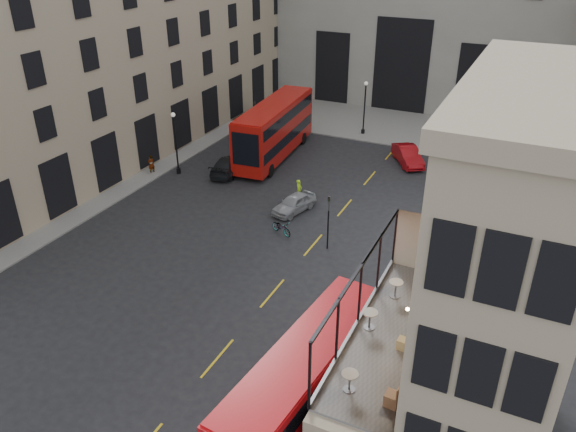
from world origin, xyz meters
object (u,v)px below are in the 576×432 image
at_px(street_lamp_b, 364,111).
at_px(car_b, 408,155).
at_px(traffic_light_near, 328,216).
at_px(pedestrian_a, 263,119).
at_px(street_lamp_a, 176,147).
at_px(cyclist, 299,190).
at_px(pedestrian_c, 453,124).
at_px(cafe_table_near, 350,379).
at_px(bus_far, 275,127).
at_px(cafe_table_far, 396,287).
at_px(cafe_chair_b, 403,343).
at_px(traffic_light_far, 255,116).
at_px(bicycle, 281,227).
at_px(car_c, 228,165).
at_px(car_a, 294,203).
at_px(cafe_chair_c, 418,337).
at_px(pedestrian_b, 298,121).
at_px(cafe_chair_a, 392,399).
at_px(pedestrian_e, 151,164).
at_px(cafe_chair_d, 436,281).
at_px(bus_near, 305,382).
at_px(cafe_table_mid, 370,317).
at_px(pedestrian_d, 502,127).

xyz_separation_m(street_lamp_b, car_b, (5.98, -5.55, -1.62)).
height_order(traffic_light_near, pedestrian_a, traffic_light_near).
bearing_deg(street_lamp_a, cyclist, -1.43).
bearing_deg(pedestrian_c, cafe_table_near, 52.64).
bearing_deg(street_lamp_a, pedestrian_c, 47.52).
distance_m(bus_far, cafe_table_far, 28.36).
bearing_deg(cafe_chair_b, cafe_table_far, 110.93).
distance_m(traffic_light_far, bicycle, 18.79).
distance_m(street_lamp_b, car_c, 15.91).
distance_m(car_a, car_c, 8.99).
height_order(street_lamp_b, bicycle, street_lamp_b).
relative_size(bus_far, pedestrian_a, 6.36).
distance_m(street_lamp_b, cafe_chair_c, 36.81).
distance_m(street_lamp_b, bus_far, 10.53).
relative_size(street_lamp_a, pedestrian_b, 3.14).
distance_m(bicycle, cafe_chair_a, 20.60).
bearing_deg(pedestrian_a, pedestrian_e, -95.29).
distance_m(street_lamp_b, pedestrian_a, 10.32).
height_order(cafe_chair_b, cafe_chair_d, cafe_chair_d).
distance_m(cafe_chair_a, cafe_chair_b, 2.97).
bearing_deg(cafe_chair_a, street_lamp_a, 138.52).
bearing_deg(pedestrian_e, street_lamp_b, 162.09).
distance_m(cafe_table_far, cafe_chair_a, 6.28).
xyz_separation_m(street_lamp_a, cafe_chair_c, (24.47, -18.17, 2.48)).
xyz_separation_m(bus_near, cafe_table_mid, (2.00, 1.75, 2.76)).
xyz_separation_m(pedestrian_c, pedestrian_d, (4.54, 0.85, 0.11)).
relative_size(street_lamp_b, cafe_chair_b, 6.54).
distance_m(pedestrian_e, cafe_table_mid, 30.16).
bearing_deg(street_lamp_b, bus_near, -75.15).
xyz_separation_m(bus_near, pedestrian_d, (3.00, 41.38, -1.48)).
bearing_deg(cafe_chair_d, bicycle, 144.36).
bearing_deg(pedestrian_b, pedestrian_a, 173.09).
relative_size(traffic_light_far, cafe_table_mid, 4.85).
relative_size(bus_far, cafe_chair_a, 13.39).
relative_size(street_lamp_a, cafe_chair_a, 5.67).
relative_size(cyclist, cafe_chair_a, 1.80).
bearing_deg(pedestrian_c, pedestrian_d, 147.90).
height_order(traffic_light_near, cyclist, traffic_light_near).
xyz_separation_m(pedestrian_a, cafe_table_far, (21.69, -28.79, 4.12)).
relative_size(traffic_light_near, car_a, 0.98).
xyz_separation_m(traffic_light_near, bus_near, (4.50, -13.82, -0.06)).
bearing_deg(pedestrian_e, traffic_light_far, 179.51).
bearing_deg(cafe_table_far, traffic_light_near, 125.61).
distance_m(cafe_chair_b, cafe_chair_c, 0.68).
height_order(cafe_table_far, cafe_chair_c, cafe_chair_c).
distance_m(bus_far, pedestrian_c, 19.25).
bearing_deg(cafe_chair_a, traffic_light_near, 118.45).
xyz_separation_m(traffic_light_far, cafe_chair_c, (22.47, -28.17, 2.45)).
bearing_deg(car_a, cafe_table_near, -45.38).
height_order(pedestrian_a, pedestrian_c, pedestrian_a).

